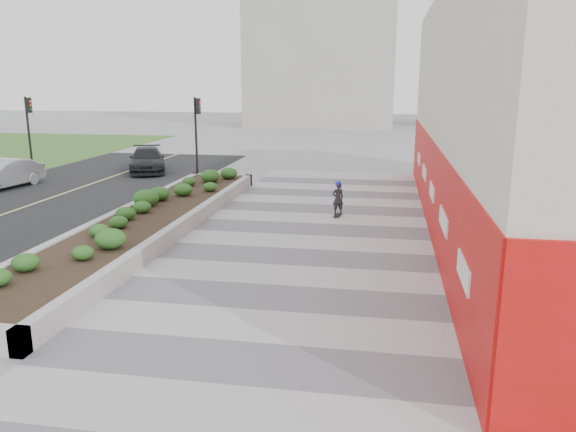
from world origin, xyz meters
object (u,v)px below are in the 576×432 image
skateboarder (338,198)px  car_dark (147,160)px  traffic_signal_far (29,124)px  car_silver (2,174)px  traffic_signal_near (197,126)px  planter (147,219)px

skateboarder → car_dark: skateboarder is taller
traffic_signal_far → car_dark: traffic_signal_far is taller
car_silver → car_dark: car_silver is taller
traffic_signal_near → car_dark: bearing=155.1°
planter → car_dark: (-5.31, 12.16, 0.25)m
skateboarder → car_silver: (-16.21, 2.93, -0.01)m
car_silver → car_dark: size_ratio=0.90×
traffic_signal_near → car_dark: traffic_signal_near is taller
skateboarder → traffic_signal_near: bearing=147.5°
planter → skateboarder: skateboarder is taller
traffic_signal_near → car_dark: (-3.59, 1.66, -2.09)m
skateboarder → car_dark: (-11.52, 8.92, -0.03)m
traffic_signal_near → skateboarder: 10.95m
skateboarder → car_dark: size_ratio=0.30×
planter → car_silver: car_silver is taller
car_dark → traffic_signal_far: bearing=177.8°
planter → traffic_signal_far: traffic_signal_far is taller
traffic_signal_far → skateboarder: bearing=-21.5°
traffic_signal_far → car_dark: bearing=21.1°
traffic_signal_near → car_silver: (-8.27, -4.32, -2.07)m
planter → traffic_signal_far: 15.00m
traffic_signal_near → traffic_signal_far: 9.21m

